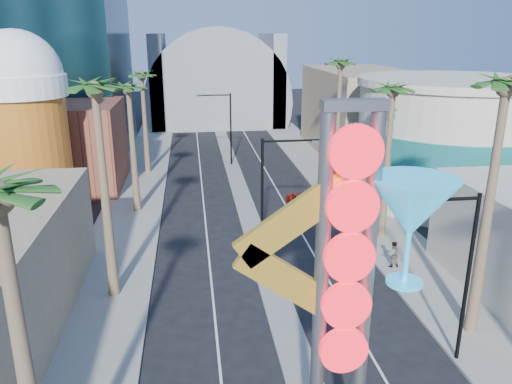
% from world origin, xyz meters
% --- Properties ---
extents(sidewalk_west, '(5.00, 100.00, 0.15)m').
position_xyz_m(sidewalk_west, '(-9.50, 35.00, 0.07)').
color(sidewalk_west, gray).
rests_on(sidewalk_west, ground).
extents(sidewalk_east, '(5.00, 100.00, 0.15)m').
position_xyz_m(sidewalk_east, '(9.50, 35.00, 0.07)').
color(sidewalk_east, gray).
rests_on(sidewalk_east, ground).
extents(median, '(1.60, 84.00, 0.15)m').
position_xyz_m(median, '(0.00, 38.00, 0.07)').
color(median, gray).
rests_on(median, ground).
extents(brick_filler_west, '(10.00, 10.00, 8.00)m').
position_xyz_m(brick_filler_west, '(-16.00, 38.00, 4.00)').
color(brick_filler_west, brown).
rests_on(brick_filler_west, ground).
extents(filler_east, '(10.00, 20.00, 10.00)m').
position_xyz_m(filler_east, '(16.00, 48.00, 5.00)').
color(filler_east, '#8C7B5A').
rests_on(filler_east, ground).
extents(beer_mug, '(7.00, 7.00, 14.50)m').
position_xyz_m(beer_mug, '(-17.00, 30.00, 7.84)').
color(beer_mug, '#A86416').
rests_on(beer_mug, ground).
extents(turquoise_building, '(16.60, 16.60, 10.60)m').
position_xyz_m(turquoise_building, '(18.00, 30.00, 5.25)').
color(turquoise_building, beige).
rests_on(turquoise_building, ground).
extents(canopy, '(22.00, 16.00, 22.00)m').
position_xyz_m(canopy, '(0.00, 72.00, 4.31)').
color(canopy, slate).
rests_on(canopy, ground).
extents(neon_sign, '(6.53, 2.60, 12.55)m').
position_xyz_m(neon_sign, '(0.82, 2.96, 7.31)').
color(neon_sign, gray).
rests_on(neon_sign, ground).
extents(streetlight_0, '(3.79, 0.25, 8.00)m').
position_xyz_m(streetlight_0, '(0.55, 20.00, 4.88)').
color(streetlight_0, black).
rests_on(streetlight_0, ground).
extents(streetlight_1, '(3.79, 0.25, 8.00)m').
position_xyz_m(streetlight_1, '(-0.55, 44.00, 4.88)').
color(streetlight_1, black).
rests_on(streetlight_1, ground).
extents(streetlight_2, '(3.45, 0.25, 8.00)m').
position_xyz_m(streetlight_2, '(6.72, 8.00, 4.83)').
color(streetlight_2, black).
rests_on(streetlight_2, ground).
extents(palm_0, '(2.40, 2.40, 11.70)m').
position_xyz_m(palm_0, '(-9.00, 2.00, 9.93)').
color(palm_0, brown).
rests_on(palm_0, ground).
extents(palm_1, '(2.40, 2.40, 12.70)m').
position_xyz_m(palm_1, '(-9.00, 16.00, 10.82)').
color(palm_1, brown).
rests_on(palm_1, ground).
extents(palm_2, '(2.40, 2.40, 11.20)m').
position_xyz_m(palm_2, '(-9.00, 30.00, 9.48)').
color(palm_2, brown).
rests_on(palm_2, ground).
extents(palm_3, '(2.40, 2.40, 11.20)m').
position_xyz_m(palm_3, '(-9.00, 42.00, 9.48)').
color(palm_3, brown).
rests_on(palm_3, ground).
extents(palm_5, '(2.40, 2.40, 13.20)m').
position_xyz_m(palm_5, '(9.00, 10.00, 11.27)').
color(palm_5, brown).
rests_on(palm_5, ground).
extents(palm_6, '(2.40, 2.40, 11.70)m').
position_xyz_m(palm_6, '(9.00, 22.00, 9.93)').
color(palm_6, brown).
rests_on(palm_6, ground).
extents(palm_7, '(2.40, 2.40, 12.70)m').
position_xyz_m(palm_7, '(9.00, 34.00, 10.82)').
color(palm_7, brown).
rests_on(palm_7, ground).
extents(red_pickup, '(2.44, 5.05, 1.39)m').
position_xyz_m(red_pickup, '(4.65, 27.97, 0.69)').
color(red_pickup, '#B7180E').
rests_on(red_pickup, ground).
extents(pedestrian_b, '(0.82, 0.64, 1.67)m').
position_xyz_m(pedestrian_b, '(7.88, 17.22, 0.99)').
color(pedestrian_b, gray).
rests_on(pedestrian_b, sidewalk_east).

